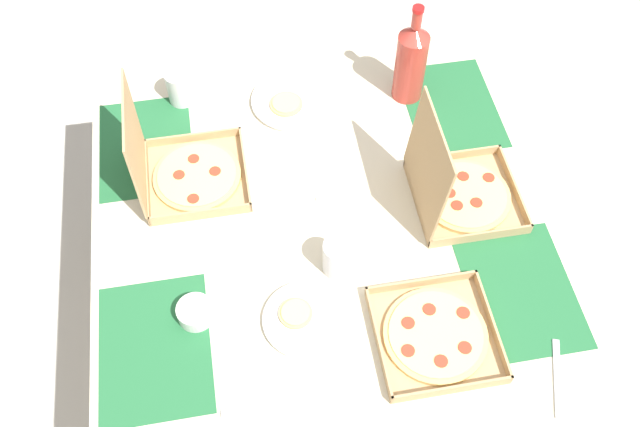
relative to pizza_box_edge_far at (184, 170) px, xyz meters
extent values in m
plane|color=beige|center=(-0.17, -0.34, -0.82)|extent=(6.00, 6.00, 0.00)
cylinder|color=#3F3328|center=(0.46, -0.88, -0.45)|extent=(0.07, 0.07, 0.74)
cylinder|color=#3F3328|center=(0.46, 0.20, -0.45)|extent=(0.07, 0.07, 0.74)
cube|color=beige|center=(-0.17, -0.34, -0.06)|extent=(1.38, 1.20, 0.03)
cube|color=#236638|center=(-0.48, -0.79, -0.05)|extent=(0.36, 0.26, 0.00)
cube|color=#236638|center=(0.14, -0.79, -0.05)|extent=(0.36, 0.26, 0.00)
cube|color=#236638|center=(-0.48, 0.11, -0.05)|extent=(0.36, 0.26, 0.00)
cube|color=#236638|center=(0.14, 0.11, -0.05)|extent=(0.36, 0.26, 0.00)
cube|color=tan|center=(0.00, -0.03, -0.04)|extent=(0.27, 0.27, 0.01)
cube|color=tan|center=(-0.13, -0.03, -0.03)|extent=(0.01, 0.27, 0.03)
cube|color=tan|center=(0.13, -0.03, -0.03)|extent=(0.01, 0.27, 0.03)
cube|color=tan|center=(0.00, -0.16, -0.03)|extent=(0.27, 0.01, 0.03)
cube|color=tan|center=(0.00, 0.10, -0.03)|extent=(0.27, 0.01, 0.03)
cylinder|color=#E0B76B|center=(0.00, -0.03, -0.04)|extent=(0.24, 0.24, 0.01)
cylinder|color=#EFD67F|center=(0.00, -0.03, -0.03)|extent=(0.22, 0.22, 0.00)
cylinder|color=red|center=(0.05, -0.03, -0.02)|extent=(0.03, 0.03, 0.00)
cylinder|color=red|center=(0.00, 0.02, -0.02)|extent=(0.03, 0.03, 0.00)
cylinder|color=red|center=(-0.08, -0.02, -0.02)|extent=(0.03, 0.03, 0.00)
cylinder|color=red|center=(0.00, -0.08, -0.02)|extent=(0.03, 0.03, 0.00)
cube|color=tan|center=(0.00, 0.10, 0.12)|extent=(0.27, 0.01, 0.27)
cube|color=tan|center=(-0.57, -0.55, -0.04)|extent=(0.28, 0.28, 0.01)
cube|color=tan|center=(-0.71, -0.55, -0.03)|extent=(0.01, 0.28, 0.03)
cube|color=tan|center=(-0.43, -0.55, -0.03)|extent=(0.01, 0.28, 0.03)
cube|color=tan|center=(-0.57, -0.69, -0.03)|extent=(0.28, 0.01, 0.03)
cube|color=tan|center=(-0.57, -0.41, -0.03)|extent=(0.28, 0.01, 0.03)
cylinder|color=#E0B76B|center=(-0.57, -0.55, -0.04)|extent=(0.25, 0.25, 0.01)
cylinder|color=#EFD67F|center=(-0.57, -0.55, -0.03)|extent=(0.22, 0.22, 0.00)
cylinder|color=red|center=(-0.51, -0.55, -0.02)|extent=(0.03, 0.03, 0.00)
cylinder|color=red|center=(-0.53, -0.49, -0.02)|extent=(0.03, 0.03, 0.00)
cylinder|color=red|center=(-0.60, -0.47, -0.02)|extent=(0.03, 0.03, 0.00)
cylinder|color=red|center=(-0.64, -0.54, -0.02)|extent=(0.03, 0.03, 0.00)
cylinder|color=red|center=(-0.62, -0.61, -0.02)|extent=(0.03, 0.03, 0.00)
cylinder|color=red|center=(-0.53, -0.63, -0.02)|extent=(0.03, 0.03, 0.00)
cube|color=tan|center=(-0.19, -0.73, -0.04)|extent=(0.27, 0.27, 0.01)
cube|color=tan|center=(-0.32, -0.73, -0.03)|extent=(0.01, 0.27, 0.03)
cube|color=tan|center=(-0.06, -0.73, -0.03)|extent=(0.01, 0.27, 0.03)
cube|color=tan|center=(-0.19, -0.87, -0.03)|extent=(0.27, 0.01, 0.03)
cube|color=tan|center=(-0.19, -0.60, -0.03)|extent=(0.27, 0.01, 0.03)
cylinder|color=#E0B76B|center=(-0.19, -0.73, -0.04)|extent=(0.24, 0.24, 0.01)
cylinder|color=#EFD67F|center=(-0.19, -0.73, -0.03)|extent=(0.22, 0.22, 0.00)
cylinder|color=red|center=(-0.13, -0.74, -0.02)|extent=(0.03, 0.03, 0.00)
cylinder|color=red|center=(-0.18, -0.69, -0.02)|extent=(0.03, 0.03, 0.00)
cylinder|color=red|center=(-0.22, -0.70, -0.02)|extent=(0.03, 0.03, 0.00)
cylinder|color=red|center=(-0.22, -0.75, -0.02)|extent=(0.03, 0.03, 0.00)
cylinder|color=red|center=(-0.15, -0.81, -0.02)|extent=(0.03, 0.03, 0.00)
cube|color=tan|center=(-0.19, -0.61, 0.12)|extent=(0.27, 0.03, 0.27)
cylinder|color=white|center=(-0.47, -0.25, -0.04)|extent=(0.19, 0.19, 0.01)
cylinder|color=white|center=(-0.47, -0.25, -0.03)|extent=(0.20, 0.20, 0.01)
cylinder|color=#E0B76B|center=(-0.46, -0.23, -0.03)|extent=(0.08, 0.08, 0.01)
cylinder|color=#EFD67F|center=(-0.46, -0.23, -0.02)|extent=(0.07, 0.07, 0.00)
cylinder|color=white|center=(0.24, -0.33, -0.04)|extent=(0.23, 0.23, 0.01)
cylinder|color=white|center=(0.24, -0.33, -0.03)|extent=(0.24, 0.24, 0.01)
cylinder|color=#E0B76B|center=(0.22, -0.31, -0.03)|extent=(0.10, 0.10, 0.01)
cylinder|color=#EFD67F|center=(0.22, -0.31, -0.02)|extent=(0.08, 0.08, 0.00)
cylinder|color=#B2382D|center=(0.21, -0.67, 0.06)|extent=(0.09, 0.09, 0.22)
cone|color=#B2382D|center=(0.21, -0.67, 0.19)|extent=(0.09, 0.09, 0.04)
cylinder|color=#B2382D|center=(0.21, -0.67, 0.24)|extent=(0.03, 0.03, 0.06)
cylinder|color=red|center=(0.21, -0.67, 0.27)|extent=(0.03, 0.03, 0.01)
cylinder|color=silver|center=(0.30, -0.01, 0.00)|extent=(0.08, 0.08, 0.11)
cylinder|color=silver|center=(-0.34, -0.36, 0.00)|extent=(0.08, 0.08, 0.10)
cylinder|color=white|center=(-0.42, 0.00, -0.03)|extent=(0.09, 0.09, 0.04)
cube|color=#B7B7BC|center=(-0.16, -0.43, -0.05)|extent=(0.09, 0.18, 0.00)
cube|color=#B7B7BC|center=(-0.67, -0.14, -0.05)|extent=(0.02, 0.21, 0.00)
cube|color=#B7B7BC|center=(-0.71, -0.80, -0.05)|extent=(0.19, 0.08, 0.00)
camera|label=1|loc=(-1.21, -0.16, 1.50)|focal=39.66mm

